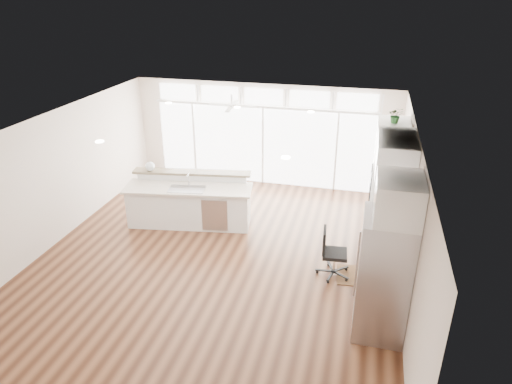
# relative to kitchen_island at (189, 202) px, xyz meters

# --- Properties ---
(floor) EXTENTS (7.00, 8.00, 0.02)m
(floor) POSITION_rel_kitchen_island_xyz_m (1.05, -1.18, -0.57)
(floor) COLOR #3F2113
(floor) RESTS_ON ground
(ceiling) EXTENTS (7.00, 8.00, 0.02)m
(ceiling) POSITION_rel_kitchen_island_xyz_m (1.05, -1.18, 2.14)
(ceiling) COLOR white
(ceiling) RESTS_ON wall_back
(wall_back) EXTENTS (7.00, 0.04, 2.70)m
(wall_back) POSITION_rel_kitchen_island_xyz_m (1.05, 2.82, 0.79)
(wall_back) COLOR beige
(wall_back) RESTS_ON floor
(wall_front) EXTENTS (7.00, 0.04, 2.70)m
(wall_front) POSITION_rel_kitchen_island_xyz_m (1.05, -5.18, 0.79)
(wall_front) COLOR beige
(wall_front) RESTS_ON floor
(wall_left) EXTENTS (0.04, 8.00, 2.70)m
(wall_left) POSITION_rel_kitchen_island_xyz_m (-2.45, -1.18, 0.79)
(wall_left) COLOR beige
(wall_left) RESTS_ON floor
(wall_right) EXTENTS (0.04, 8.00, 2.70)m
(wall_right) POSITION_rel_kitchen_island_xyz_m (4.55, -1.18, 0.79)
(wall_right) COLOR beige
(wall_right) RESTS_ON floor
(glass_wall) EXTENTS (5.80, 0.06, 2.08)m
(glass_wall) POSITION_rel_kitchen_island_xyz_m (1.05, 2.76, 0.49)
(glass_wall) COLOR white
(glass_wall) RESTS_ON wall_back
(transom_row) EXTENTS (5.90, 0.06, 0.40)m
(transom_row) POSITION_rel_kitchen_island_xyz_m (1.05, 2.76, 1.82)
(transom_row) COLOR white
(transom_row) RESTS_ON wall_back
(desk_window) EXTENTS (0.04, 0.85, 0.85)m
(desk_window) POSITION_rel_kitchen_island_xyz_m (4.51, -0.88, 0.99)
(desk_window) COLOR white
(desk_window) RESTS_ON wall_right
(ceiling_fan) EXTENTS (1.16, 1.16, 0.32)m
(ceiling_fan) POSITION_rel_kitchen_island_xyz_m (0.55, 1.62, 1.92)
(ceiling_fan) COLOR silver
(ceiling_fan) RESTS_ON ceiling
(recessed_lights) EXTENTS (3.40, 3.00, 0.02)m
(recessed_lights) POSITION_rel_kitchen_island_xyz_m (1.05, -0.98, 2.12)
(recessed_lights) COLOR beige
(recessed_lights) RESTS_ON ceiling
(oven_cabinet) EXTENTS (0.64, 1.20, 2.50)m
(oven_cabinet) POSITION_rel_kitchen_island_xyz_m (4.22, 0.62, 0.69)
(oven_cabinet) COLOR white
(oven_cabinet) RESTS_ON floor
(desk_nook) EXTENTS (0.72, 1.30, 0.76)m
(desk_nook) POSITION_rel_kitchen_island_xyz_m (4.18, -0.88, -0.18)
(desk_nook) COLOR white
(desk_nook) RESTS_ON floor
(upper_cabinets) EXTENTS (0.64, 1.30, 0.64)m
(upper_cabinets) POSITION_rel_kitchen_island_xyz_m (4.22, -0.88, 1.79)
(upper_cabinets) COLOR white
(upper_cabinets) RESTS_ON wall_right
(refrigerator) EXTENTS (0.76, 0.90, 2.00)m
(refrigerator) POSITION_rel_kitchen_island_xyz_m (4.16, -2.53, 0.44)
(refrigerator) COLOR #A5A5A9
(refrigerator) RESTS_ON floor
(fridge_cabinet) EXTENTS (0.64, 0.90, 0.60)m
(fridge_cabinet) POSITION_rel_kitchen_island_xyz_m (4.22, -2.53, 1.74)
(fridge_cabinet) COLOR white
(fridge_cabinet) RESTS_ON wall_right
(framed_photos) EXTENTS (0.06, 0.22, 0.80)m
(framed_photos) POSITION_rel_kitchen_island_xyz_m (4.51, -0.26, 0.84)
(framed_photos) COLOR black
(framed_photos) RESTS_ON wall_right
(kitchen_island) EXTENTS (2.95, 1.50, 1.12)m
(kitchen_island) POSITION_rel_kitchen_island_xyz_m (0.00, 0.00, 0.00)
(kitchen_island) COLOR white
(kitchen_island) RESTS_ON floor
(rug) EXTENTS (1.01, 0.77, 0.01)m
(rug) POSITION_rel_kitchen_island_xyz_m (3.89, -1.14, -0.55)
(rug) COLOR #3B2312
(rug) RESTS_ON floor
(office_chair) EXTENTS (0.53, 0.49, 0.95)m
(office_chair) POSITION_rel_kitchen_island_xyz_m (3.36, -1.23, -0.08)
(office_chair) COLOR black
(office_chair) RESTS_ON floor
(fishbowl) EXTENTS (0.26, 0.26, 0.21)m
(fishbowl) POSITION_rel_kitchen_island_xyz_m (-1.00, 0.24, 0.67)
(fishbowl) COLOR silver
(fishbowl) RESTS_ON kitchen_island
(monitor) EXTENTS (0.09, 0.50, 0.41)m
(monitor) POSITION_rel_kitchen_island_xyz_m (4.10, -0.88, 0.41)
(monitor) COLOR black
(monitor) RESTS_ON desk_nook
(keyboard) EXTENTS (0.12, 0.29, 0.01)m
(keyboard) POSITION_rel_kitchen_island_xyz_m (3.93, -0.88, 0.21)
(keyboard) COLOR silver
(keyboard) RESTS_ON desk_nook
(potted_plant) EXTENTS (0.32, 0.34, 0.24)m
(potted_plant) POSITION_rel_kitchen_island_xyz_m (4.22, 0.62, 2.06)
(potted_plant) COLOR #275C28
(potted_plant) RESTS_ON oven_cabinet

